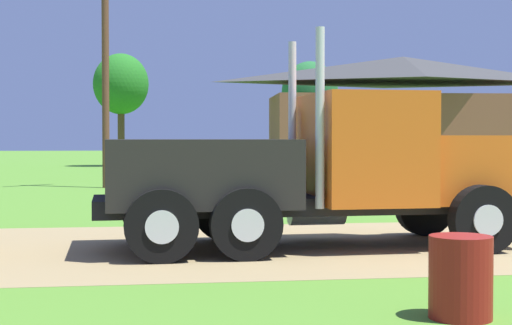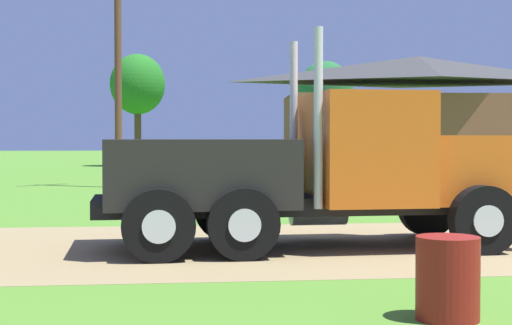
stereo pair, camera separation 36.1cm
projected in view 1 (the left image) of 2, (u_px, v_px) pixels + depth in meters
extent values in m
cube|color=black|center=(306.00, 204.00, 12.97)|extent=(6.98, 1.88, 0.28)
cube|color=orange|center=(456.00, 168.00, 13.43)|extent=(1.69, 2.13, 1.13)
cube|color=silver|center=(502.00, 190.00, 13.60)|extent=(0.26, 2.27, 0.32)
cube|color=orange|center=(363.00, 148.00, 13.12)|extent=(1.85, 2.44, 1.83)
cube|color=#2D3D4C|center=(413.00, 127.00, 13.27)|extent=(0.13, 1.97, 0.80)
cylinder|color=silver|center=(292.00, 121.00, 13.84)|extent=(0.14, 0.14, 2.79)
cylinder|color=silver|center=(320.00, 118.00, 12.00)|extent=(0.14, 0.14, 2.79)
cylinder|color=silver|center=(316.00, 210.00, 14.07)|extent=(1.02, 0.56, 0.52)
cube|color=black|center=(199.00, 172.00, 12.63)|extent=(3.07, 2.49, 1.07)
cylinder|color=black|center=(424.00, 206.00, 14.60)|extent=(1.09, 0.35, 1.08)
cylinder|color=silver|center=(421.00, 206.00, 14.76)|extent=(0.49, 0.06, 0.49)
cylinder|color=black|center=(483.00, 219.00, 12.28)|extent=(1.09, 0.35, 1.08)
cylinder|color=silver|center=(488.00, 220.00, 12.13)|extent=(0.49, 0.06, 0.49)
cylinder|color=black|center=(153.00, 211.00, 13.69)|extent=(1.09, 0.35, 1.08)
cylinder|color=silver|center=(152.00, 210.00, 13.84)|extent=(0.49, 0.06, 0.49)
cylinder|color=black|center=(161.00, 226.00, 11.37)|extent=(1.09, 0.35, 1.08)
cylinder|color=silver|center=(162.00, 227.00, 11.21)|extent=(0.49, 0.06, 0.49)
cylinder|color=black|center=(224.00, 210.00, 13.91)|extent=(1.09, 0.35, 1.08)
cylinder|color=silver|center=(222.00, 209.00, 14.07)|extent=(0.49, 0.06, 0.49)
cylinder|color=black|center=(246.00, 224.00, 11.59)|extent=(1.09, 0.35, 1.08)
cylinder|color=silver|center=(248.00, 225.00, 11.44)|extent=(0.49, 0.06, 0.49)
cylinder|color=maroon|center=(461.00, 277.00, 7.87)|extent=(0.64, 0.64, 0.84)
cube|color=brown|center=(403.00, 136.00, 37.92)|extent=(12.89, 6.25, 3.84)
pyramid|color=#393939|center=(403.00, 70.00, 37.82)|extent=(13.54, 6.57, 1.27)
cube|color=black|center=(377.00, 154.00, 35.08)|extent=(1.80, 0.18, 2.20)
cylinder|color=brown|center=(105.00, 58.00, 28.37)|extent=(0.26, 0.26, 9.41)
cylinder|color=#513823|center=(121.00, 136.00, 49.91)|extent=(0.44, 0.44, 3.85)
ellipsoid|color=#226E1F|center=(121.00, 84.00, 49.81)|extent=(3.52, 3.52, 3.87)
cylinder|color=#513823|center=(310.00, 142.00, 45.11)|extent=(0.44, 0.44, 3.13)
ellipsoid|color=#236630|center=(310.00, 92.00, 45.02)|extent=(3.26, 3.26, 3.58)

